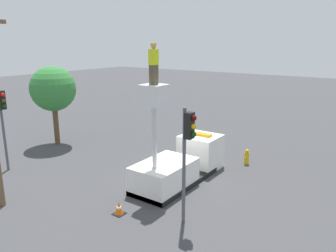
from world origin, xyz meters
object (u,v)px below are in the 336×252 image
worker (154,64)px  fire_hydrant (247,157)px  traffic_cone_rear (119,208)px  bucket_truck (180,163)px  traffic_light_across (3,113)px  traffic_light_pole (188,144)px  tree_left_bg (53,89)px

worker → fire_hydrant: size_ratio=1.89×
traffic_cone_rear → bucket_truck: bearing=-2.0°
bucket_truck → fire_hydrant: 4.66m
bucket_truck → worker: worker is taller
traffic_light_across → fire_hydrant: bearing=-50.6°
bucket_truck → traffic_light_across: 9.96m
traffic_light_pole → traffic_light_across: bearing=95.5°
bucket_truck → fire_hydrant: (4.20, -1.97, -0.48)m
traffic_light_pole → fire_hydrant: (7.57, 0.55, -2.87)m
bucket_truck → traffic_light_pole: 4.84m
worker → bucket_truck: bearing=0.0°
bucket_truck → worker: bearing=180.0°
traffic_light_across → traffic_cone_rear: 8.96m
worker → tree_left_bg: worker is taller
worker → traffic_cone_rear: worker is taller
traffic_light_across → traffic_cone_rear: size_ratio=8.41×
tree_left_bg → fire_hydrant: bearing=-72.4°
traffic_cone_rear → tree_left_bg: 11.98m
worker → fire_hydrant: (6.36, -1.97, -5.67)m
worker → traffic_cone_rear: (-2.29, 0.15, -5.86)m
bucket_truck → tree_left_bg: bearing=88.7°
traffic_light_across → traffic_cone_rear: traffic_light_across is taller
bucket_truck → worker: (-2.16, 0.00, 5.19)m
bucket_truck → worker: size_ratio=3.50×
worker → traffic_light_pole: size_ratio=0.37×
fire_hydrant → traffic_cone_rear: bearing=166.2°
worker → tree_left_bg: 11.05m
traffic_light_pole → tree_left_bg: (3.61, 13.07, 0.60)m
worker → traffic_cone_rear: 6.29m
bucket_truck → traffic_light_across: size_ratio=1.31×
worker → tree_left_bg: size_ratio=0.32×
traffic_light_pole → tree_left_bg: size_ratio=0.85×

